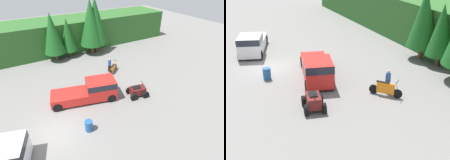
# 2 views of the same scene
# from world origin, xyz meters

# --- Properties ---
(ground_plane) EXTENTS (80.00, 80.00, 0.00)m
(ground_plane) POSITION_xyz_m (0.00, 0.00, 0.00)
(ground_plane) COLOR slate
(hillside_backdrop) EXTENTS (44.00, 6.00, 4.25)m
(hillside_backdrop) POSITION_xyz_m (0.00, 16.00, 2.12)
(hillside_backdrop) COLOR #2D6028
(hillside_backdrop) RESTS_ON ground_plane
(tree_left) EXTENTS (2.67, 2.67, 6.08)m
(tree_left) POSITION_xyz_m (3.35, 12.32, 3.57)
(tree_left) COLOR brown
(tree_left) RESTS_ON ground_plane
(tree_mid_left) EXTENTS (2.26, 2.26, 5.13)m
(tree_mid_left) POSITION_xyz_m (5.28, 12.60, 3.02)
(tree_mid_left) COLOR brown
(tree_mid_left) RESTS_ON ground_plane
(pickup_truck_red) EXTENTS (6.06, 3.34, 1.91)m
(pickup_truck_red) POSITION_xyz_m (3.96, 2.47, 1.00)
(pickup_truck_red) COLOR red
(pickup_truck_red) RESTS_ON ground_plane
(pickup_truck_second) EXTENTS (5.91, 3.59, 1.91)m
(pickup_truck_second) POSITION_xyz_m (-3.98, -0.83, 1.00)
(pickup_truck_second) COLOR silver
(pickup_truck_second) RESTS_ON ground_plane
(dirt_bike) EXTENTS (1.80, 1.57, 1.21)m
(dirt_bike) POSITION_xyz_m (8.19, 5.76, 0.50)
(dirt_bike) COLOR black
(dirt_bike) RESTS_ON ground_plane
(quad_atv) EXTENTS (2.09, 1.66, 1.30)m
(quad_atv) POSITION_xyz_m (7.93, 0.75, 0.52)
(quad_atv) COLOR black
(quad_atv) RESTS_ON ground_plane
(rider_person) EXTENTS (0.49, 0.49, 1.70)m
(rider_person) POSITION_xyz_m (7.89, 6.10, 0.92)
(rider_person) COLOR black
(rider_person) RESTS_ON ground_plane
(steel_barrel) EXTENTS (0.58, 0.58, 0.88)m
(steel_barrel) POSITION_xyz_m (2.26, -0.89, 0.44)
(steel_barrel) COLOR #1E5193
(steel_barrel) RESTS_ON ground_plane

